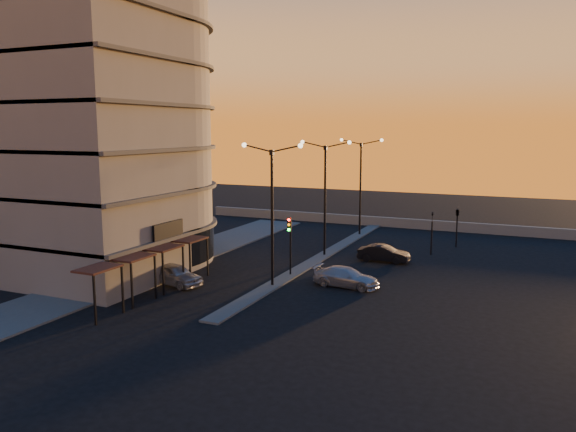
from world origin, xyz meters
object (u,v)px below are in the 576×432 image
at_px(traffic_light_main, 290,236).
at_px(car_sedan, 384,254).
at_px(car_hatchback, 175,274).
at_px(car_wagon, 346,277).
at_px(streetlamp_mid, 325,189).

bearing_deg(traffic_light_main, car_sedan, 54.72).
bearing_deg(car_hatchback, car_wagon, -54.23).
bearing_deg(car_sedan, streetlamp_mid, 88.55).
bearing_deg(car_wagon, car_sedan, -0.44).
relative_size(traffic_light_main, car_hatchback, 1.00).
bearing_deg(car_hatchback, car_sedan, -28.49).
relative_size(streetlamp_mid, car_hatchback, 2.25).
distance_m(traffic_light_main, car_sedan, 8.94).
height_order(streetlamp_mid, traffic_light_main, streetlamp_mid).
bearing_deg(streetlamp_mid, car_sedan, -0.71).
distance_m(traffic_light_main, car_wagon, 5.11).
xyz_separation_m(car_hatchback, car_sedan, (11.18, 12.23, -0.06)).
xyz_separation_m(car_hatchback, car_wagon, (10.68, 4.28, -0.08)).
distance_m(streetlamp_mid, traffic_light_main, 7.62).
relative_size(streetlamp_mid, car_wagon, 2.14).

